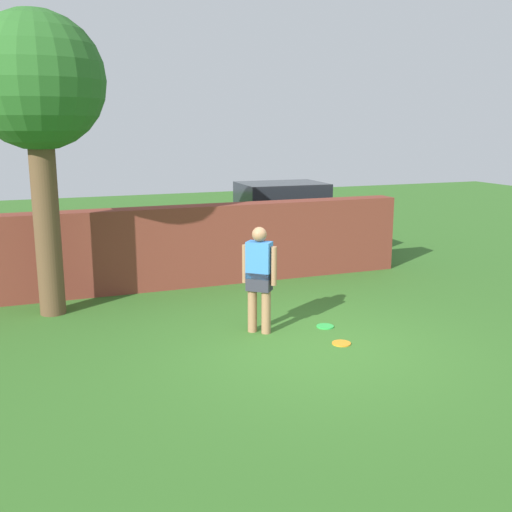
# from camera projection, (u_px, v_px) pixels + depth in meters

# --- Properties ---
(ground_plane) EXTENTS (40.00, 40.00, 0.00)m
(ground_plane) POSITION_uv_depth(u_px,v_px,m) (316.00, 347.00, 8.59)
(ground_plane) COLOR #336623
(brick_wall) EXTENTS (10.36, 0.50, 1.56)m
(brick_wall) POSITION_uv_depth(u_px,v_px,m) (153.00, 249.00, 11.49)
(brick_wall) COLOR brown
(brick_wall) RESTS_ON ground
(tree) EXTENTS (2.13, 2.13, 4.82)m
(tree) POSITION_uv_depth(u_px,v_px,m) (37.00, 88.00, 9.35)
(tree) COLOR brown
(tree) RESTS_ON ground
(person) EXTENTS (0.43, 0.40, 1.62)m
(person) POSITION_uv_depth(u_px,v_px,m) (259.00, 275.00, 9.01)
(person) COLOR #9E704C
(person) RESTS_ON ground
(car) EXTENTS (4.26, 2.04, 1.72)m
(car) POSITION_uv_depth(u_px,v_px,m) (281.00, 218.00, 14.74)
(car) COLOR black
(car) RESTS_ON ground
(frisbee_green) EXTENTS (0.27, 0.27, 0.02)m
(frisbee_green) POSITION_uv_depth(u_px,v_px,m) (325.00, 326.00, 9.43)
(frisbee_green) COLOR green
(frisbee_green) RESTS_ON ground
(frisbee_orange) EXTENTS (0.27, 0.27, 0.02)m
(frisbee_orange) POSITION_uv_depth(u_px,v_px,m) (341.00, 343.00, 8.70)
(frisbee_orange) COLOR orange
(frisbee_orange) RESTS_ON ground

